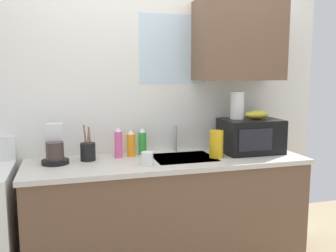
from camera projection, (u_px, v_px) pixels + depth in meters
kitchen_wall_assembly at (169, 97)px, 3.02m from camera, size 2.85×0.42×2.50m
counter_unit at (168, 215)px, 2.82m from camera, size 2.08×0.63×0.90m
sink_faucet at (175, 139)px, 3.00m from camera, size 0.03×0.03×0.21m
microwave at (251, 136)px, 2.97m from camera, size 0.46×0.35×0.27m
banana_bunch at (257, 115)px, 2.96m from camera, size 0.20×0.11×0.07m
paper_towel_roll at (237, 105)px, 2.96m from camera, size 0.11×0.11×0.22m
coffee_maker at (55, 149)px, 2.62m from camera, size 0.19×0.21×0.28m
dish_soap_bottle_green at (142, 142)px, 2.90m from camera, size 0.06×0.06×0.21m
dish_soap_bottle_orange at (131, 144)px, 2.84m from camera, size 0.07×0.07×0.21m
dish_soap_bottle_pink at (118, 143)px, 2.79m from camera, size 0.06×0.06×0.23m
cereal_canister at (216, 144)px, 2.79m from camera, size 0.10×0.10×0.21m
mug_white at (147, 159)px, 2.56m from camera, size 0.08×0.08×0.09m
utensil_crock at (88, 151)px, 2.70m from camera, size 0.11×0.11×0.27m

